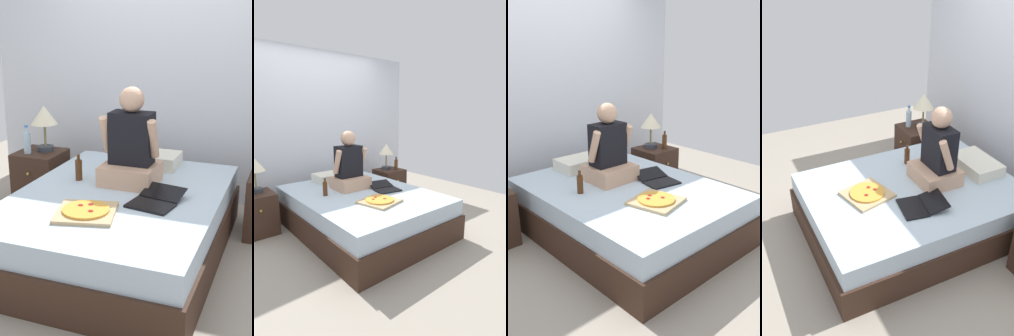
# 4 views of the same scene
# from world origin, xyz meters

# --- Properties ---
(ground_plane) EXTENTS (5.88, 5.88, 0.00)m
(ground_plane) POSITION_xyz_m (0.00, 0.00, 0.00)
(ground_plane) COLOR #9E9384
(wall_back) EXTENTS (3.88, 0.12, 2.50)m
(wall_back) POSITION_xyz_m (0.00, 1.41, 1.25)
(wall_back) COLOR silver
(wall_back) RESTS_ON ground
(bed) EXTENTS (1.58, 2.10, 0.50)m
(bed) POSITION_xyz_m (0.00, 0.00, 0.24)
(bed) COLOR #382319
(bed) RESTS_ON ground
(nightstand_right) EXTENTS (0.44, 0.47, 0.53)m
(nightstand_right) POSITION_xyz_m (1.12, 0.71, 0.26)
(nightstand_right) COLOR #382319
(nightstand_right) RESTS_ON ground
(lamp_on_right_nightstand) EXTENTS (0.26, 0.26, 0.45)m
(lamp_on_right_nightstand) POSITION_xyz_m (1.09, 0.76, 0.86)
(lamp_on_right_nightstand) COLOR #333842
(lamp_on_right_nightstand) RESTS_ON nightstand_right
(beer_bottle) EXTENTS (0.06, 0.06, 0.23)m
(beer_bottle) POSITION_xyz_m (1.19, 0.61, 0.62)
(beer_bottle) COLOR #512D14
(beer_bottle) RESTS_ON nightstand_right
(pillow) EXTENTS (0.52, 0.34, 0.12)m
(pillow) POSITION_xyz_m (0.01, 0.77, 0.56)
(pillow) COLOR silver
(pillow) RESTS_ON bed
(person_seated) EXTENTS (0.47, 0.40, 0.78)m
(person_seated) POSITION_xyz_m (-0.00, 0.27, 0.78)
(person_seated) COLOR tan
(person_seated) RESTS_ON bed
(laptop) EXTENTS (0.38, 0.46, 0.07)m
(laptop) POSITION_xyz_m (0.32, -0.11, 0.52)
(laptop) COLOR black
(laptop) RESTS_ON bed
(pizza_box) EXTENTS (0.48, 0.48, 0.05)m
(pizza_box) POSITION_xyz_m (-0.06, -0.46, 0.52)
(pizza_box) COLOR tan
(pizza_box) RESTS_ON bed
(beer_bottle_on_bed) EXTENTS (0.06, 0.06, 0.22)m
(beer_bottle_on_bed) POSITION_xyz_m (-0.43, 0.17, 0.59)
(beer_bottle_on_bed) COLOR #4C2811
(beer_bottle_on_bed) RESTS_ON bed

